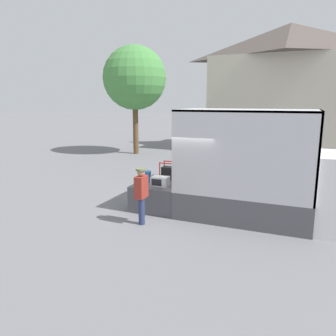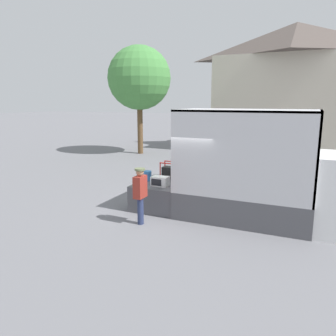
# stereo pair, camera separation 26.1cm
# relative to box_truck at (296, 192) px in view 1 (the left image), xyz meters

# --- Properties ---
(ground_plane) EXTENTS (160.00, 160.00, 0.00)m
(ground_plane) POSITION_rel_box_truck_xyz_m (-3.43, 0.00, -0.95)
(ground_plane) COLOR slate
(box_truck) EXTENTS (5.96, 2.11, 3.28)m
(box_truck) POSITION_rel_box_truck_xyz_m (0.00, 0.00, 0.00)
(box_truck) COLOR white
(box_truck) RESTS_ON ground
(tailgate_deck) EXTENTS (1.54, 2.01, 0.84)m
(tailgate_deck) POSITION_rel_box_truck_xyz_m (-4.20, 0.00, -0.53)
(tailgate_deck) COLOR #4C4C51
(tailgate_deck) RESTS_ON ground
(microwave) EXTENTS (0.54, 0.37, 0.31)m
(microwave) POSITION_rel_box_truck_xyz_m (-4.06, -0.46, 0.04)
(microwave) COLOR white
(microwave) RESTS_ON tailgate_deck
(portable_generator) EXTENTS (0.55, 0.43, 0.61)m
(portable_generator) POSITION_rel_box_truck_xyz_m (-4.14, 0.49, 0.12)
(portable_generator) COLOR black
(portable_generator) RESTS_ON tailgate_deck
(orange_bucket) EXTENTS (0.29, 0.29, 0.33)m
(orange_bucket) POSITION_rel_box_truck_xyz_m (-4.79, 0.04, 0.05)
(orange_bucket) COLOR #3370B2
(orange_bucket) RESTS_ON tailgate_deck
(worker_person) EXTENTS (0.30, 0.44, 1.65)m
(worker_person) POSITION_rel_box_truck_xyz_m (-4.08, -1.75, 0.06)
(worker_person) COLOR navy
(worker_person) RESTS_ON ground
(house_backdrop) EXTENTS (10.39, 6.43, 8.71)m
(house_backdrop) POSITION_rel_box_truck_xyz_m (-1.26, 15.23, 3.49)
(house_backdrop) COLOR beige
(house_backdrop) RESTS_ON ground
(street_tree) EXTENTS (4.14, 4.14, 7.06)m
(street_tree) POSITION_rel_box_truck_xyz_m (-10.40, 9.80, 4.02)
(street_tree) COLOR brown
(street_tree) RESTS_ON ground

